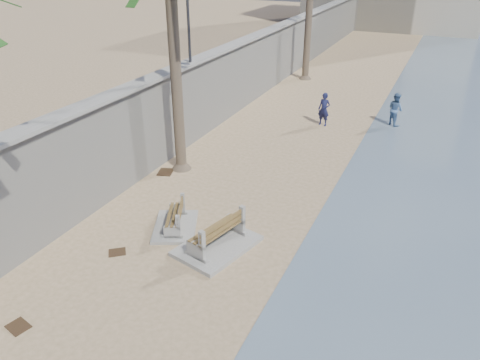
% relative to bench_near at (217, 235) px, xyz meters
% --- Properties ---
extents(seawall, '(0.45, 70.00, 3.50)m').
position_rel_bench_near_xyz_m(seawall, '(-4.95, 15.22, 1.31)').
color(seawall, gray).
rests_on(seawall, ground_plane).
extents(wall_cap, '(0.80, 70.00, 0.12)m').
position_rel_bench_near_xyz_m(wall_cap, '(-4.95, 15.22, 3.11)').
color(wall_cap, gray).
rests_on(wall_cap, seawall).
extents(bench_near, '(2.22, 2.77, 1.02)m').
position_rel_bench_near_xyz_m(bench_near, '(0.00, 0.00, 0.00)').
color(bench_near, gray).
rests_on(bench_near, ground_plane).
extents(bench_far, '(1.98, 2.28, 0.80)m').
position_rel_bench_near_xyz_m(bench_far, '(-1.71, 0.42, -0.09)').
color(bench_far, gray).
rests_on(bench_far, ground_plane).
extents(person_a, '(0.74, 0.56, 1.89)m').
position_rel_bench_near_xyz_m(person_a, '(0.03, 11.70, 0.50)').
color(person_a, '#16193D').
rests_on(person_a, ground_plane).
extents(person_b, '(1.10, 1.09, 1.81)m').
position_rel_bench_near_xyz_m(person_b, '(3.25, 13.22, 0.46)').
color(person_b, '#486894').
rests_on(person_b, ground_plane).
extents(debris_b, '(0.61, 0.54, 0.03)m').
position_rel_bench_near_xyz_m(debris_b, '(-2.84, -4.86, -0.43)').
color(debris_b, '#382616').
rests_on(debris_b, ground_plane).
extents(debris_c, '(0.73, 0.83, 0.03)m').
position_rel_bench_near_xyz_m(debris_c, '(-4.22, 3.78, -0.43)').
color(debris_c, '#382616').
rests_on(debris_c, ground_plane).
extents(debris_d, '(0.63, 0.61, 0.03)m').
position_rel_bench_near_xyz_m(debris_d, '(-2.58, -1.44, -0.43)').
color(debris_d, '#382616').
rests_on(debris_d, ground_plane).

